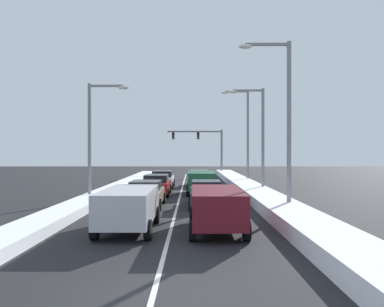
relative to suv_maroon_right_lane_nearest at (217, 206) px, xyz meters
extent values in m
plane|color=black|center=(-1.84, 10.98, -1.02)|extent=(120.00, 120.00, 0.00)
cube|color=silver|center=(-1.84, 15.51, -1.01)|extent=(0.14, 49.74, 0.01)
cube|color=white|center=(3.46, 15.51, -0.70)|extent=(2.05, 49.74, 0.64)
cube|color=white|center=(-7.14, 15.51, -0.79)|extent=(1.67, 49.74, 0.45)
cube|color=maroon|center=(0.00, 0.01, 0.03)|extent=(1.95, 4.90, 1.25)
cube|color=black|center=(0.00, -2.40, 0.30)|extent=(1.56, 0.06, 0.55)
cube|color=red|center=(-0.78, -2.39, -0.07)|extent=(0.20, 0.08, 0.28)
cube|color=red|center=(0.78, -2.39, -0.07)|extent=(0.20, 0.08, 0.28)
cylinder|color=black|center=(-0.96, 1.71, -0.65)|extent=(0.25, 0.74, 0.74)
cylinder|color=black|center=(0.95, 1.71, -0.65)|extent=(0.25, 0.74, 0.74)
cylinder|color=black|center=(-0.96, -1.69, -0.65)|extent=(0.25, 0.74, 0.74)
cylinder|color=black|center=(0.95, -1.69, -0.65)|extent=(0.25, 0.74, 0.74)
cube|color=#38383D|center=(-0.16, 7.17, -0.39)|extent=(1.82, 4.50, 0.70)
cube|color=black|center=(-0.16, 7.02, 0.22)|extent=(1.64, 2.20, 0.55)
cube|color=red|center=(-0.86, 4.97, -0.27)|extent=(0.24, 0.08, 0.14)
cube|color=red|center=(0.53, 4.97, -0.27)|extent=(0.24, 0.08, 0.14)
cylinder|color=black|center=(-1.05, 8.72, -0.69)|extent=(0.22, 0.66, 0.66)
cylinder|color=black|center=(0.73, 8.72, -0.69)|extent=(0.22, 0.66, 0.66)
cylinder|color=black|center=(-1.05, 5.62, -0.69)|extent=(0.22, 0.66, 0.66)
cylinder|color=black|center=(0.73, 5.62, -0.69)|extent=(0.22, 0.66, 0.66)
cube|color=#1E5633|center=(-0.29, 13.94, 0.03)|extent=(1.95, 4.90, 1.25)
cube|color=black|center=(-0.29, 11.53, 0.30)|extent=(1.56, 0.06, 0.55)
cube|color=red|center=(-1.07, 11.54, -0.07)|extent=(0.20, 0.08, 0.28)
cube|color=red|center=(0.49, 11.54, -0.07)|extent=(0.20, 0.08, 0.28)
cylinder|color=black|center=(-1.25, 15.64, -0.65)|extent=(0.25, 0.74, 0.74)
cylinder|color=black|center=(0.66, 15.64, -0.65)|extent=(0.25, 0.74, 0.74)
cylinder|color=black|center=(-1.25, 12.24, -0.65)|extent=(0.25, 0.74, 0.74)
cylinder|color=black|center=(0.66, 12.24, -0.65)|extent=(0.25, 0.74, 0.74)
cube|color=navy|center=(-0.33, 21.03, -0.39)|extent=(1.82, 4.50, 0.70)
cube|color=black|center=(-0.33, 20.88, 0.22)|extent=(1.64, 2.20, 0.55)
cube|color=red|center=(-1.02, 18.83, -0.27)|extent=(0.24, 0.08, 0.14)
cube|color=red|center=(0.36, 18.83, -0.27)|extent=(0.24, 0.08, 0.14)
cylinder|color=black|center=(-1.22, 22.58, -0.69)|extent=(0.22, 0.66, 0.66)
cylinder|color=black|center=(0.56, 22.58, -0.69)|extent=(0.22, 0.66, 0.66)
cylinder|color=black|center=(-1.22, 19.48, -0.69)|extent=(0.22, 0.66, 0.66)
cylinder|color=black|center=(0.56, 19.48, -0.69)|extent=(0.22, 0.66, 0.66)
cube|color=#B7BABF|center=(-3.51, 0.18, 0.03)|extent=(1.95, 4.90, 1.25)
cube|color=black|center=(-3.51, -2.23, 0.30)|extent=(1.56, 0.06, 0.55)
cube|color=red|center=(-4.29, -2.22, -0.07)|extent=(0.20, 0.08, 0.28)
cube|color=red|center=(-2.73, -2.22, -0.07)|extent=(0.20, 0.08, 0.28)
cylinder|color=black|center=(-4.47, 1.88, -0.65)|extent=(0.25, 0.74, 0.74)
cylinder|color=black|center=(-2.56, 1.88, -0.65)|extent=(0.25, 0.74, 0.74)
cylinder|color=black|center=(-4.47, -1.52, -0.65)|extent=(0.25, 0.74, 0.74)
cylinder|color=black|center=(-2.56, -1.52, -0.65)|extent=(0.25, 0.74, 0.74)
cube|color=#937F60|center=(-3.62, 7.02, -0.39)|extent=(1.82, 4.50, 0.70)
cube|color=black|center=(-3.62, 6.87, 0.22)|extent=(1.64, 2.20, 0.55)
cube|color=red|center=(-4.31, 4.82, -0.27)|extent=(0.24, 0.08, 0.14)
cube|color=red|center=(-2.93, 4.82, -0.27)|extent=(0.24, 0.08, 0.14)
cylinder|color=black|center=(-4.51, 8.57, -0.69)|extent=(0.22, 0.66, 0.66)
cylinder|color=black|center=(-2.73, 8.57, -0.69)|extent=(0.22, 0.66, 0.66)
cylinder|color=black|center=(-4.51, 5.47, -0.69)|extent=(0.22, 0.66, 0.66)
cylinder|color=black|center=(-2.73, 5.47, -0.69)|extent=(0.22, 0.66, 0.66)
cube|color=maroon|center=(-3.57, 13.24, -0.39)|extent=(1.82, 4.50, 0.70)
cube|color=black|center=(-3.57, 13.09, 0.22)|extent=(1.64, 2.20, 0.55)
cube|color=red|center=(-4.26, 11.04, -0.27)|extent=(0.24, 0.08, 0.14)
cube|color=red|center=(-2.88, 11.04, -0.27)|extent=(0.24, 0.08, 0.14)
cylinder|color=black|center=(-4.46, 14.79, -0.69)|extent=(0.22, 0.66, 0.66)
cylinder|color=black|center=(-2.68, 14.79, -0.69)|extent=(0.22, 0.66, 0.66)
cylinder|color=black|center=(-4.46, 11.69, -0.69)|extent=(0.22, 0.66, 0.66)
cylinder|color=black|center=(-2.68, 11.69, -0.69)|extent=(0.22, 0.66, 0.66)
cube|color=silver|center=(-3.57, 19.15, -0.39)|extent=(1.82, 4.50, 0.70)
cube|color=black|center=(-3.57, 19.00, 0.22)|extent=(1.64, 2.20, 0.55)
cube|color=red|center=(-4.26, 16.95, -0.27)|extent=(0.24, 0.08, 0.14)
cube|color=red|center=(-2.88, 16.95, -0.27)|extent=(0.24, 0.08, 0.14)
cylinder|color=black|center=(-4.46, 20.70, -0.69)|extent=(0.22, 0.66, 0.66)
cylinder|color=black|center=(-2.68, 20.70, -0.69)|extent=(0.22, 0.66, 0.66)
cylinder|color=black|center=(-4.46, 17.60, -0.69)|extent=(0.22, 0.66, 0.66)
cylinder|color=black|center=(-2.68, 17.60, -0.69)|extent=(0.22, 0.66, 0.66)
cylinder|color=slate|center=(3.06, 38.12, 2.08)|extent=(0.28, 0.28, 6.20)
cube|color=slate|center=(-0.64, 38.12, 4.93)|extent=(7.40, 0.20, 0.20)
cube|color=black|center=(-0.14, 38.12, 4.36)|extent=(0.34, 0.34, 0.95)
sphere|color=#4C0A0A|center=(-0.14, 37.93, 4.64)|extent=(0.22, 0.22, 0.22)
sphere|color=#593F0C|center=(-0.14, 37.93, 4.36)|extent=(0.22, 0.22, 0.22)
sphere|color=green|center=(-0.14, 37.93, 4.07)|extent=(0.22, 0.22, 0.22)
cube|color=black|center=(-3.54, 38.12, 4.36)|extent=(0.34, 0.34, 0.95)
sphere|color=#4C0A0A|center=(-3.54, 37.93, 4.64)|extent=(0.22, 0.22, 0.22)
sphere|color=#593F0C|center=(-3.54, 37.93, 4.36)|extent=(0.22, 0.22, 0.22)
sphere|color=green|center=(-3.54, 37.93, 4.07)|extent=(0.22, 0.22, 0.22)
cylinder|color=gray|center=(3.90, 4.20, 3.34)|extent=(0.22, 0.22, 8.72)
cube|color=gray|center=(2.80, 4.20, 7.55)|extent=(2.20, 0.14, 0.14)
ellipsoid|color=#EAE5C6|center=(1.70, 4.20, 7.45)|extent=(0.70, 0.36, 0.24)
cylinder|color=gray|center=(4.22, 13.25, 2.89)|extent=(0.22, 0.22, 7.82)
cube|color=gray|center=(3.12, 13.25, 6.65)|extent=(2.20, 0.14, 0.14)
ellipsoid|color=#EAE5C6|center=(2.02, 13.25, 6.55)|extent=(0.70, 0.36, 0.24)
cylinder|color=gray|center=(4.39, 22.29, 3.54)|extent=(0.22, 0.22, 9.12)
cube|color=gray|center=(3.29, 22.29, 7.95)|extent=(2.20, 0.14, 0.14)
ellipsoid|color=#EAE5C6|center=(2.19, 22.29, 7.85)|extent=(0.70, 0.36, 0.24)
cylinder|color=gray|center=(-7.58, 9.74, 2.77)|extent=(0.22, 0.22, 7.57)
cube|color=gray|center=(-6.48, 9.74, 6.40)|extent=(2.20, 0.14, 0.14)
ellipsoid|color=#EAE5C6|center=(-5.38, 9.74, 6.30)|extent=(0.70, 0.36, 0.24)
camera|label=1|loc=(-0.98, -15.65, 2.14)|focal=36.96mm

